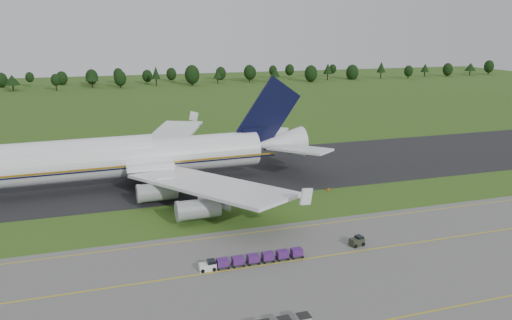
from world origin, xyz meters
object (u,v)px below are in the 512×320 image
object	(u,v)px
edge_markers	(278,195)
utility_cart	(357,242)
baggage_train	(251,259)
aircraft	(123,158)

from	to	relation	value
edge_markers	utility_cart	bearing A→B (deg)	-82.15
baggage_train	aircraft	bearing A→B (deg)	109.49
aircraft	utility_cart	world-z (taller)	aircraft
baggage_train	edge_markers	xyz separation A→B (m)	(14.31, 27.78, -0.54)
aircraft	utility_cart	xyz separation A→B (m)	(33.54, -42.92, -5.97)
aircraft	utility_cart	distance (m)	54.80
baggage_train	edge_markers	distance (m)	31.25
aircraft	baggage_train	bearing A→B (deg)	-70.51
aircraft	edge_markers	bearing A→B (deg)	-28.37
edge_markers	baggage_train	bearing A→B (deg)	-117.25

